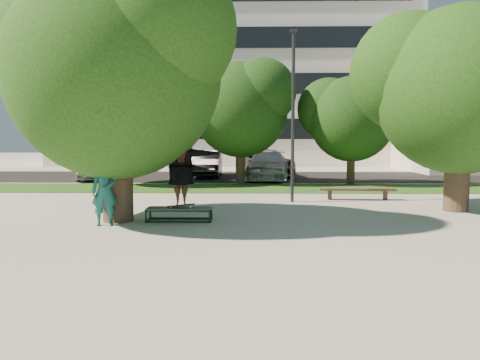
{
  "coord_description": "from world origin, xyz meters",
  "views": [
    {
      "loc": [
        -0.55,
        -11.81,
        2.32
      ],
      "look_at": [
        -0.8,
        0.6,
        1.19
      ],
      "focal_mm": 35.0,
      "sensor_mm": 36.0,
      "label": 1
    }
  ],
  "objects_px": {
    "car_silver_a": "(97,165)",
    "car_silver_b": "(268,166)",
    "tree_right": "(457,80)",
    "car_dark": "(207,163)",
    "car_grey": "(266,163)",
    "grind_box": "(179,214)",
    "lamppost": "(293,114)",
    "tree_left": "(112,60)",
    "bench": "(358,190)",
    "bystander": "(105,191)"
  },
  "relations": [
    {
      "from": "tree_right",
      "to": "car_dark",
      "type": "xyz_separation_m",
      "value": [
        -9.02,
        12.79,
        -3.3
      ]
    },
    {
      "from": "tree_left",
      "to": "car_silver_b",
      "type": "distance_m",
      "value": 14.29
    },
    {
      "from": "car_grey",
      "to": "tree_left",
      "type": "bearing_deg",
      "value": -115.76
    },
    {
      "from": "car_dark",
      "to": "car_grey",
      "type": "relative_size",
      "value": 0.83
    },
    {
      "from": "tree_right",
      "to": "bystander",
      "type": "distance_m",
      "value": 11.11
    },
    {
      "from": "tree_right",
      "to": "bench",
      "type": "distance_m",
      "value": 5.13
    },
    {
      "from": "lamppost",
      "to": "bench",
      "type": "height_order",
      "value": "lamppost"
    },
    {
      "from": "car_grey",
      "to": "car_silver_b",
      "type": "distance_m",
      "value": 2.45
    },
    {
      "from": "lamppost",
      "to": "bystander",
      "type": "height_order",
      "value": "lamppost"
    },
    {
      "from": "grind_box",
      "to": "car_silver_b",
      "type": "height_order",
      "value": "car_silver_b"
    },
    {
      "from": "car_silver_a",
      "to": "bench",
      "type": "bearing_deg",
      "value": -44.72
    },
    {
      "from": "car_silver_b",
      "to": "lamppost",
      "type": "bearing_deg",
      "value": -81.93
    },
    {
      "from": "car_dark",
      "to": "tree_right",
      "type": "bearing_deg",
      "value": -55.72
    },
    {
      "from": "tree_left",
      "to": "bystander",
      "type": "xyz_separation_m",
      "value": [
        -0.07,
        -0.76,
        -3.51
      ]
    },
    {
      "from": "car_silver_a",
      "to": "car_silver_b",
      "type": "xyz_separation_m",
      "value": [
        9.5,
        0.13,
        -0.02
      ]
    },
    {
      "from": "lamppost",
      "to": "grind_box",
      "type": "distance_m",
      "value": 6.06
    },
    {
      "from": "car_grey",
      "to": "car_silver_b",
      "type": "relative_size",
      "value": 1.09
    },
    {
      "from": "car_silver_b",
      "to": "bystander",
      "type": "bearing_deg",
      "value": -104.62
    },
    {
      "from": "bystander",
      "to": "bench",
      "type": "distance_m",
      "value": 9.5
    },
    {
      "from": "bench",
      "to": "car_grey",
      "type": "height_order",
      "value": "car_grey"
    },
    {
      "from": "tree_right",
      "to": "car_silver_a",
      "type": "distance_m",
      "value": 18.73
    },
    {
      "from": "tree_left",
      "to": "tree_right",
      "type": "distance_m",
      "value": 10.41
    },
    {
      "from": "car_dark",
      "to": "car_silver_b",
      "type": "bearing_deg",
      "value": -27.79
    },
    {
      "from": "grind_box",
      "to": "bench",
      "type": "height_order",
      "value": "bench"
    },
    {
      "from": "car_dark",
      "to": "bench",
      "type": "bearing_deg",
      "value": -58.11
    },
    {
      "from": "grind_box",
      "to": "tree_left",
      "type": "bearing_deg",
      "value": 178.25
    },
    {
      "from": "grind_box",
      "to": "bench",
      "type": "distance_m",
      "value": 7.56
    },
    {
      "from": "tree_right",
      "to": "grind_box",
      "type": "xyz_separation_m",
      "value": [
        -8.42,
        -2.04,
        -3.9
      ]
    },
    {
      "from": "tree_right",
      "to": "car_dark",
      "type": "distance_m",
      "value": 15.99
    },
    {
      "from": "lamppost",
      "to": "car_silver_a",
      "type": "xyz_separation_m",
      "value": [
        -10.0,
        8.92,
        -2.36
      ]
    },
    {
      "from": "bench",
      "to": "car_dark",
      "type": "xyz_separation_m",
      "value": [
        -6.6,
        10.24,
        0.43
      ]
    },
    {
      "from": "tree_left",
      "to": "bystander",
      "type": "bearing_deg",
      "value": -95.43
    },
    {
      "from": "car_silver_a",
      "to": "car_grey",
      "type": "distance_m",
      "value": 9.81
    },
    {
      "from": "car_grey",
      "to": "bench",
      "type": "bearing_deg",
      "value": -83.0
    },
    {
      "from": "tree_left",
      "to": "bench",
      "type": "bearing_deg",
      "value": 30.22
    },
    {
      "from": "car_dark",
      "to": "lamppost",
      "type": "bearing_deg",
      "value": -70.25
    },
    {
      "from": "tree_left",
      "to": "car_dark",
      "type": "height_order",
      "value": "tree_left"
    },
    {
      "from": "car_dark",
      "to": "car_grey",
      "type": "bearing_deg",
      "value": 9.05
    },
    {
      "from": "grind_box",
      "to": "car_grey",
      "type": "height_order",
      "value": "car_grey"
    },
    {
      "from": "car_silver_b",
      "to": "bench",
      "type": "bearing_deg",
      "value": -65.47
    },
    {
      "from": "bystander",
      "to": "car_dark",
      "type": "xyz_separation_m",
      "value": [
        1.27,
        15.54,
        -0.12
      ]
    },
    {
      "from": "car_grey",
      "to": "tree_right",
      "type": "bearing_deg",
      "value": -76.48
    },
    {
      "from": "tree_right",
      "to": "lamppost",
      "type": "bearing_deg",
      "value": 158.72
    },
    {
      "from": "tree_left",
      "to": "bench",
      "type": "relative_size",
      "value": 2.53
    },
    {
      "from": "bench",
      "to": "car_silver_a",
      "type": "distance_m",
      "value": 15.01
    },
    {
      "from": "car_dark",
      "to": "car_grey",
      "type": "distance_m",
      "value": 3.62
    },
    {
      "from": "car_silver_b",
      "to": "car_silver_a",
      "type": "bearing_deg",
      "value": -174.32
    },
    {
      "from": "tree_right",
      "to": "bench",
      "type": "height_order",
      "value": "tree_right"
    },
    {
      "from": "car_silver_a",
      "to": "car_silver_b",
      "type": "bearing_deg",
      "value": -10.4
    },
    {
      "from": "car_grey",
      "to": "car_silver_b",
      "type": "bearing_deg",
      "value": -97.82
    }
  ]
}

